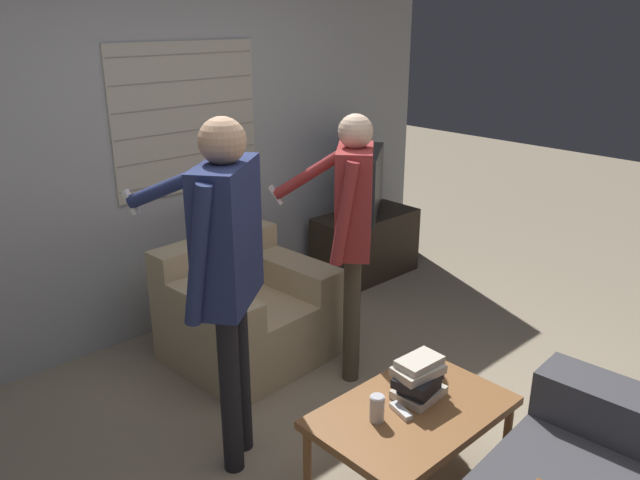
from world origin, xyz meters
The scene contains 12 objects.
ground_plane centered at (0.00, 0.00, 0.00)m, with size 16.00×16.00×0.00m, color gray.
wall_back centered at (0.01, 2.03, 1.28)m, with size 5.20×0.08×2.55m.
armchair_beige centered at (0.16, 1.29, 0.31)m, with size 0.99×0.91×0.76m.
coffee_table centered at (-0.04, -0.26, 0.41)m, with size 0.91×0.59×0.45m.
tv_stand centered at (1.72, 1.67, 0.28)m, with size 0.90×0.45×0.56m.
tv centered at (1.71, 1.67, 0.82)m, with size 0.75×0.64×0.53m.
person_left_standing centered at (-0.50, 0.49, 1.11)m, with size 0.55×0.87×1.74m.
person_right_standing centered at (0.50, 0.67, 1.03)m, with size 0.50×0.78×1.63m.
book_stack centered at (0.05, -0.21, 0.55)m, with size 0.26×0.20×0.20m.
soda_can centered at (-0.22, -0.20, 0.51)m, with size 0.07×0.07×0.13m.
spare_remote centered at (-0.10, -0.24, 0.46)m, with size 0.07×0.14×0.02m.
floor_fan centered at (0.83, 1.47, 0.22)m, with size 0.35×0.20×0.44m.
Camera 1 is at (-1.98, -1.72, 2.14)m, focal length 35.00 mm.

